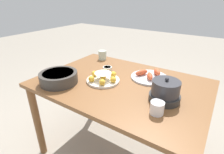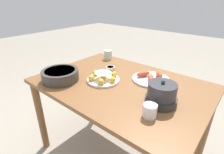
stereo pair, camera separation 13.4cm
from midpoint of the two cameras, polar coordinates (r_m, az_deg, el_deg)
The scene contains 9 objects.
ground_plane at distance 1.80m, azimuth 0.09°, elevation -22.92°, with size 12.00×12.00×0.00m, color #9E9384.
dining_table at distance 1.40m, azimuth 0.11°, elevation -5.30°, with size 1.28×0.90×0.73m.
cake_plate at distance 1.36m, azimuth -5.74°, elevation -0.43°, with size 0.26×0.26×0.08m.
serving_bowl at distance 1.40m, azimuth -19.66°, elevation -0.14°, with size 0.28×0.28×0.09m.
sauce_bowl at distance 1.57m, azimuth -3.97°, elevation 2.83°, with size 0.08×0.08×0.03m.
seafood_platter at distance 1.43m, azimuth 9.48°, elevation 0.27°, with size 0.29×0.29×0.06m.
cup_near at distance 1.83m, azimuth -5.27°, elevation 7.11°, with size 0.08×0.08×0.09m.
cup_far at distance 1.01m, azimuth 10.80°, elevation -9.99°, with size 0.08×0.08×0.07m.
warming_pot at distance 1.12m, azimuth 13.73°, elevation -4.71°, with size 0.20×0.20×0.16m.
Camera 1 is at (-0.61, 1.05, 1.34)m, focal length 28.00 mm.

